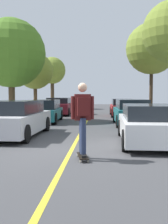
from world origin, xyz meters
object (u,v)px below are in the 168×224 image
Objects in this scene: parked_car_right_near at (131,112)px; street_tree_left_nearest at (11,53)px; parked_car_left_nearest at (15,119)px; parked_car_left_near at (45,111)px; skateboarder at (83,114)px; skateboard at (83,156)px; parked_car_left_far at (59,106)px; street_tree_left_near at (35,71)px; street_tree_left_far at (52,71)px; street_tree_right_near at (152,49)px; parked_car_right_nearest at (150,124)px; parked_car_right_far at (122,108)px.

parked_car_right_near is 8.28m from street_tree_left_nearest.
parked_car_left_nearest is 1.07× the size of parked_car_left_near.
parked_car_left_near is at bearing 163.91° from parked_car_right_near.
skateboard is at bearing 100.11° from skateboarder.
skateboard is at bearing -104.60° from parked_car_right_near.
parked_car_left_far is 3.81m from street_tree_left_near.
street_tree_left_far is 0.83× the size of street_tree_right_near.
street_tree_left_nearest is 1.23× the size of street_tree_left_near.
street_tree_right_near is 3.81× the size of skateboarder.
parked_car_right_near is 8.19m from street_tree_right_near.
street_tree_left_nearest reaches higher than parked_car_right_near.
parked_car_left_nearest is 4.82m from skateboarder.
parked_car_left_nearest is 0.92× the size of street_tree_left_near.
parked_car_left_nearest reaches higher than parked_car_right_nearest.
street_tree_right_near reaches higher than street_tree_left_nearest.
skateboarder is at bearing -52.50° from parked_car_left_nearest.
parked_car_right_nearest is 0.65× the size of street_tree_right_near.
parked_car_left_near is 6.94m from parked_car_right_far.
parked_car_right_near is at bearing -108.63° from street_tree_right_near.
skateboard is at bearing -73.02° from parked_car_left_near.
parked_car_left_near reaches higher than parked_car_right_far.
street_tree_left_far is 13.84m from street_tree_right_near.
street_tree_right_near is (9.42, 4.48, 0.93)m from street_tree_left_nearest.
parked_car_right_nearest is at bearing 50.66° from skateboarder.
street_tree_left_near is 17.54m from skateboard.
street_tree_left_nearest is (-2.20, -5.23, 3.50)m from parked_car_left_far.
parked_car_left_far is at bearing 100.74° from skateboarder.
parked_car_right_near is at bearing -55.35° from parked_car_left_far.
street_tree_left_near is at bearing 154.73° from parked_car_left_far.
parked_car_left_near is 8.63m from parked_car_right_nearest.
parked_car_left_far reaches higher than parked_car_left_near.
parked_car_left_nearest is 5.77m from parked_car_left_near.
parked_car_right_nearest is 0.89× the size of street_tree_left_near.
street_tree_right_near is at bearing 73.64° from skateboarder.
parked_car_left_near is at bearing -144.92° from street_tree_right_near.
parked_car_left_nearest reaches higher than parked_car_left_far.
parked_car_left_far is at bearing 168.46° from parked_car_right_far.
parked_car_right_near is at bearing -90.00° from parked_car_right_far.
street_tree_left_nearest is at bearing 116.77° from skateboard.
street_tree_left_nearest is (-2.20, 0.59, 3.55)m from parked_car_left_near.
parked_car_right_near is (5.02, -7.27, -0.01)m from parked_car_left_far.
skateboard is at bearing -129.77° from parked_car_right_nearest.
parked_car_right_far is 9.08m from street_tree_left_nearest.
street_tree_left_far is (0.00, 8.33, 0.74)m from street_tree_left_near.
street_tree_left_nearest is at bearing -112.80° from parked_car_left_far.
street_tree_right_near is at bearing 79.69° from parked_car_right_nearest.
skateboarder reaches higher than parked_car_left_nearest.
street_tree_left_far is at bearing 95.99° from parked_car_left_nearest.
parked_car_left_near is 0.69× the size of street_tree_left_nearest.
parked_car_left_far is at bearing 174.10° from street_tree_right_near.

